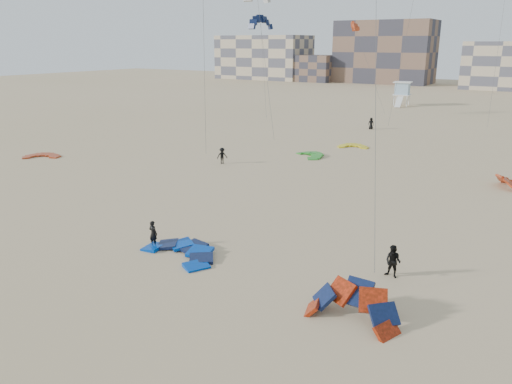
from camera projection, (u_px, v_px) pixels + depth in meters
The scene contains 17 objects.
ground at pixel (125, 259), 27.81m from camera, with size 320.00×320.00×0.00m, color tan.
kite_ground_blue at pixel (181, 255), 28.39m from camera, with size 4.42×4.60×0.71m, color #0031BC, non-canonical shape.
kite_ground_orange at pixel (351, 319), 21.75m from camera, with size 4.13×3.40×2.45m, color red, non-canonical shape.
kite_ground_red at pixel (42, 157), 52.75m from camera, with size 3.38×3.59×0.43m, color #BD3C18, non-canonical shape.
kite_ground_green at pixel (310, 156), 53.15m from camera, with size 3.40×3.59×0.60m, color green, non-canonical shape.
kite_ground_red_far at pixel (509, 188), 41.63m from camera, with size 3.06×2.87×1.54m, color #BD3C18, non-canonical shape.
kite_ground_yellow at pixel (353, 147), 57.71m from camera, with size 3.11×3.26×0.51m, color yellow, non-canonical shape.
kitesurfer_main at pixel (153, 234), 29.40m from camera, with size 0.58×0.38×1.59m, color black.
kitesurfer_b at pixel (393, 262), 25.47m from camera, with size 0.84×0.65×1.73m, color black.
kitesurfer_c at pixel (222, 156), 49.68m from camera, with size 1.04×0.60×1.61m, color black.
kitesurfer_e at pixel (371, 123), 69.65m from camera, with size 0.79×0.52×1.62m, color black.
kite_fly_navy at pixel (261, 24), 76.43m from camera, with size 7.25×8.44×14.90m.
kite_fly_red at pixel (355, 27), 74.85m from camera, with size 6.85×4.10×14.16m.
lifeguard_tower_far at pixel (402, 94), 95.94m from camera, with size 3.54×6.34×4.49m.
condo_west_a at pixel (264, 57), 166.95m from camera, with size 30.00×15.00×14.00m, color #BFAC8C.
condo_west_b at pixel (385, 52), 149.23m from camera, with size 28.00×14.00×18.00m, color brown.
condo_fill_left at pixel (315, 68), 155.99m from camera, with size 12.00×10.00×8.00m, color brown.
Camera 1 is at (19.80, -17.76, 11.57)m, focal length 35.00 mm.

